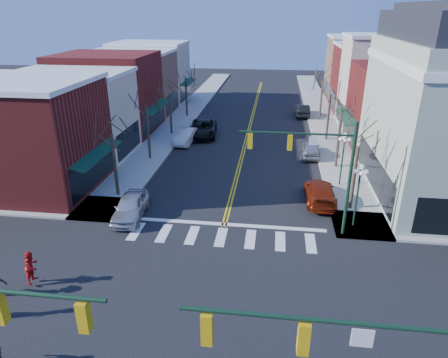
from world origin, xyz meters
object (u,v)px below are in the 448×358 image
(lamppost_midblock, at_px, (343,150))
(car_right_near, at_px, (320,192))
(lamppost_corner, at_px, (359,185))
(car_left_far, at_px, (203,128))
(car_left_near, at_px, (130,207))
(pedestrian_red_b, at_px, (32,267))
(car_left_mid, at_px, (186,136))
(car_right_far, at_px, (302,110))
(car_right_mid, at_px, (311,149))

(lamppost_midblock, relative_size, car_right_near, 0.86)
(lamppost_corner, bearing_deg, car_left_far, 125.24)
(car_left_near, bearing_deg, pedestrian_red_b, -113.66)
(car_left_near, relative_size, car_left_far, 0.75)
(car_left_mid, xyz_separation_m, car_right_far, (12.51, 13.02, 0.03))
(lamppost_midblock, bearing_deg, pedestrian_red_b, -139.67)
(car_left_near, relative_size, car_right_near, 0.90)
(car_left_far, height_order, car_right_near, car_left_far)
(lamppost_midblock, height_order, pedestrian_red_b, lamppost_midblock)
(lamppost_midblock, height_order, car_right_far, lamppost_midblock)
(lamppost_midblock, distance_m, car_right_far, 22.34)
(lamppost_corner, height_order, car_left_far, lamppost_corner)
(lamppost_corner, bearing_deg, car_right_far, 93.59)
(lamppost_midblock, xyz_separation_m, car_left_far, (-13.00, 11.90, -2.13))
(lamppost_corner, bearing_deg, pedestrian_red_b, -155.00)
(car_left_mid, height_order, car_left_far, car_left_far)
(lamppost_corner, bearing_deg, car_right_near, 117.21)
(car_left_near, relative_size, car_left_mid, 1.02)
(lamppost_corner, height_order, lamppost_midblock, same)
(car_left_near, height_order, car_left_far, car_left_far)
(lamppost_corner, xyz_separation_m, car_right_mid, (-1.80, 13.22, -2.24))
(car_right_near, distance_m, pedestrian_red_b, 19.01)
(car_right_far, xyz_separation_m, pedestrian_red_b, (-15.19, -36.58, 0.25))
(car_left_near, bearing_deg, lamppost_midblock, 20.38)
(car_left_mid, distance_m, car_right_mid, 12.74)
(car_left_near, xyz_separation_m, car_right_near, (12.73, 4.00, -0.04))
(car_left_mid, relative_size, car_left_far, 0.74)
(lamppost_midblock, height_order, car_left_near, lamppost_midblock)
(car_left_far, xyz_separation_m, car_right_near, (11.20, -14.90, -0.10))
(pedestrian_red_b, bearing_deg, lamppost_midblock, -48.68)
(car_right_mid, relative_size, pedestrian_red_b, 2.46)
(car_left_far, distance_m, car_right_far, 15.19)
(lamppost_corner, bearing_deg, car_left_near, -178.03)
(car_left_mid, distance_m, car_right_far, 18.06)
(car_left_near, bearing_deg, car_right_far, 61.07)
(car_right_far, bearing_deg, pedestrian_red_b, 65.93)
(lamppost_corner, relative_size, pedestrian_red_b, 2.52)
(lamppost_midblock, height_order, car_right_near, lamppost_midblock)
(car_left_near, height_order, car_right_near, car_left_near)
(lamppost_corner, xyz_separation_m, lamppost_midblock, (0.00, 6.50, 0.00))
(car_left_mid, bearing_deg, car_left_far, 72.04)
(car_left_far, distance_m, car_right_near, 18.64)
(car_right_near, distance_m, car_right_mid, 9.72)
(lamppost_corner, height_order, car_left_near, lamppost_corner)
(car_left_near, bearing_deg, lamppost_corner, -3.37)
(car_left_far, height_order, car_right_far, car_left_far)
(car_right_mid, bearing_deg, car_left_mid, -10.12)
(car_left_far, bearing_deg, pedestrian_red_b, -104.57)
(lamppost_corner, height_order, car_right_mid, lamppost_corner)
(car_right_far, relative_size, pedestrian_red_b, 2.67)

